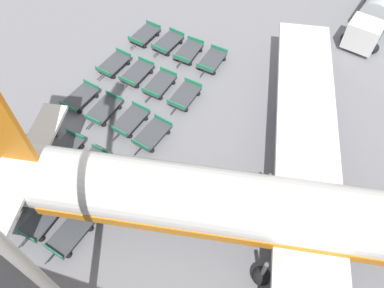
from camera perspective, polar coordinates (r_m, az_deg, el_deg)
The scene contains 21 objects.
airplane at distance 21.45m, azimuth 19.95°, elevation -10.65°, with size 34.50×39.99×13.86m.
fuel_tanker_secondary at distance 39.03m, azimuth 26.35°, elevation 17.53°, with size 9.16×5.04×3.31m.
baggage_dolly_row_near_col_a at distance 34.58m, azimuth -7.22°, elevation 16.16°, with size 3.54×2.20×0.92m.
baggage_dolly_row_near_col_b at distance 32.09m, azimuth -11.83°, elevation 11.82°, with size 3.54×2.19×0.92m.
baggage_dolly_row_near_col_c at distance 30.03m, azimuth -16.67°, elevation 6.80°, with size 3.54×2.20×0.92m.
baggage_dolly_row_near_col_d at distance 28.47m, azimuth -22.59°, elevation 0.80°, with size 3.54×2.12×0.92m.
baggage_dolly_row_mid_a_col_a at distance 33.58m, azimuth -3.70°, elevation 15.17°, with size 3.54×2.27×0.92m.
baggage_dolly_row_mid_a_col_b at distance 30.98m, azimuth -8.39°, elevation 10.62°, with size 3.54×2.15×0.92m.
baggage_dolly_row_mid_a_col_c at distance 28.73m, azimuth -13.30°, elevation 5.11°, with size 3.54×2.09×0.92m.
baggage_dolly_row_mid_a_col_d at distance 27.15m, azimuth -18.93°, elevation -0.93°, with size 3.54×2.02×0.92m.
baggage_dolly_row_mid_a_col_e at distance 26.22m, azimuth -25.38°, elevation -7.65°, with size 3.54×2.05×0.92m.
baggage_dolly_row_mid_b_col_a at distance 32.61m, azimuth -0.55°, elevation 13.90°, with size 3.54×2.01×0.92m.
baggage_dolly_row_mid_b_col_b at distance 29.87m, azimuth -4.96°, elevation 9.04°, with size 3.54×2.09×0.92m.
baggage_dolly_row_mid_b_col_c at distance 27.65m, azimuth -9.43°, elevation 3.51°, with size 3.54×2.18×0.92m.
baggage_dolly_row_mid_b_col_d at distance 25.89m, azimuth -15.37°, elevation -3.29°, with size 3.54×2.09×0.92m.
baggage_dolly_row_mid_b_col_e at distance 24.89m, azimuth -21.88°, elevation -10.54°, with size 3.54×2.02×0.92m.
baggage_dolly_row_far_col_a at distance 31.81m, azimuth 3.05°, elevation 12.58°, with size 3.54×2.05×0.92m.
baggage_dolly_row_far_col_b at distance 28.91m, azimuth -1.12°, elevation 7.35°, with size 3.54×2.09×0.92m.
baggage_dolly_row_far_col_c at distance 26.64m, azimuth -6.09°, elevation 1.45°, with size 3.54×2.25×0.92m.
baggage_dolly_row_far_col_d at distance 24.89m, azimuth -11.40°, elevation -5.45°, with size 3.54×2.26×0.92m.
baggage_dolly_row_far_col_e at distance 23.90m, azimuth -18.10°, elevation -12.94°, with size 3.54×2.18×0.92m.
Camera 1 is at (28.09, -11.43, 21.55)m, focal length 35.00 mm.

